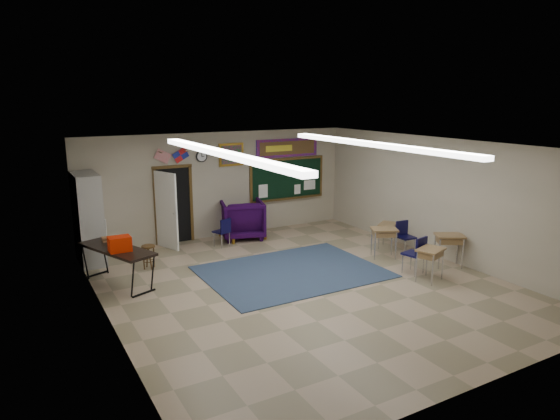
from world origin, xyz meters
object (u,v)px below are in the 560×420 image
wingback_armchair (242,219)px  student_desk_front_right (388,234)px  folding_table (118,265)px  wooden_stool (149,257)px  student_desk_front_left (384,241)px

wingback_armchair → student_desk_front_right: bearing=153.0°
wingback_armchair → student_desk_front_right: size_ratio=1.72×
folding_table → wooden_stool: folding_table is taller
wingback_armchair → student_desk_front_right: (2.97, -2.80, -0.17)m
student_desk_front_right → folding_table: size_ratio=0.33×
student_desk_front_right → student_desk_front_left: bearing=-171.6°
student_desk_front_left → student_desk_front_right: bearing=68.9°
wooden_stool → student_desk_front_right: bearing=-14.0°
wingback_armchair → student_desk_front_left: bearing=140.7°
student_desk_front_right → folding_table: folding_table is taller
student_desk_front_left → folding_table: bearing=-166.0°
wingback_armchair → folding_table: size_ratio=0.57×
student_desk_front_left → folding_table: (-6.21, 1.38, 0.03)m
wooden_stool → folding_table: bearing=-140.1°
student_desk_front_right → wingback_armchair: bearing=102.7°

